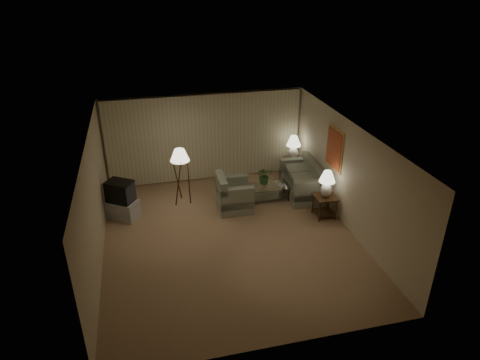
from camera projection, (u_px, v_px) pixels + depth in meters
name	position (u px, v px, depth m)	size (l,w,h in m)	color
ground	(230.00, 237.00, 10.52)	(7.00, 7.00, 0.00)	#A27759
room_shell	(218.00, 149.00, 11.06)	(6.04, 7.02, 2.72)	beige
sofa	(301.00, 182.00, 12.39)	(1.89, 1.16, 0.77)	gray
armchair	(234.00, 195.00, 11.62)	(0.99, 0.94, 0.80)	gray
side_table_near	(325.00, 202.00, 11.24)	(0.56, 0.56, 0.60)	#341D0E
side_table_far	(292.00, 165.00, 13.42)	(0.51, 0.43, 0.60)	#341D0E
table_lamp_near	(327.00, 182.00, 10.96)	(0.42, 0.42, 0.73)	white
table_lamp_far	(294.00, 146.00, 13.13)	(0.44, 0.44, 0.77)	white
coffee_table	(269.00, 190.00, 12.15)	(1.15, 0.63, 0.41)	silver
tv_cabinet	(123.00, 209.00, 11.25)	(0.96, 0.87, 0.50)	#B2B2B5
crt_tv	(120.00, 191.00, 11.02)	(0.80, 0.75, 0.56)	black
floor_lamp	(181.00, 175.00, 11.72)	(0.52, 0.52, 1.61)	#341D0E
ottoman	(232.00, 191.00, 12.33)	(0.54, 0.54, 0.36)	#AD583A
vase	(264.00, 184.00, 12.03)	(0.13, 0.13, 0.14)	silver
flowers	(265.00, 174.00, 11.89)	(0.44, 0.38, 0.49)	#396A2F
book	(279.00, 186.00, 12.05)	(0.16, 0.22, 0.02)	olive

